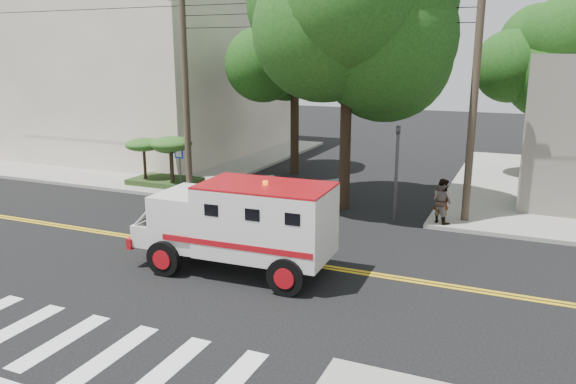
% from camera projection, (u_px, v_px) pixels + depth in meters
% --- Properties ---
extents(ground, '(100.00, 100.00, 0.00)m').
position_uv_depth(ground, '(235.00, 253.00, 17.80)').
color(ground, black).
rests_on(ground, ground).
extents(sidewalk_nw, '(17.00, 17.00, 0.15)m').
position_uv_depth(sidewalk_nw, '(149.00, 154.00, 35.02)').
color(sidewalk_nw, gray).
rests_on(sidewalk_nw, ground).
extents(building_left, '(16.00, 14.00, 10.00)m').
position_uv_depth(building_left, '(133.00, 70.00, 35.92)').
color(building_left, '#BCAF9B').
rests_on(building_left, sidewalk_nw).
extents(utility_pole_left, '(0.28, 0.28, 9.00)m').
position_uv_depth(utility_pole_left, '(186.00, 93.00, 24.23)').
color(utility_pole_left, '#382D23').
rests_on(utility_pole_left, ground).
extents(utility_pole_right, '(0.28, 0.28, 9.00)m').
position_uv_depth(utility_pole_right, '(474.00, 102.00, 19.81)').
color(utility_pole_right, '#382D23').
rests_on(utility_pole_right, ground).
extents(tree_main, '(6.08, 5.70, 9.85)m').
position_uv_depth(tree_main, '(357.00, 25.00, 20.86)').
color(tree_main, black).
rests_on(tree_main, ground).
extents(tree_left, '(4.48, 4.20, 7.70)m').
position_uv_depth(tree_left, '(299.00, 63.00, 27.96)').
color(tree_left, black).
rests_on(tree_left, ground).
extents(tree_right, '(4.80, 4.50, 8.20)m').
position_uv_depth(tree_right, '(552.00, 55.00, 26.98)').
color(tree_right, black).
rests_on(tree_right, ground).
extents(traffic_signal, '(0.15, 0.18, 3.60)m').
position_uv_depth(traffic_signal, '(397.00, 163.00, 20.79)').
color(traffic_signal, '#3F3F42').
rests_on(traffic_signal, ground).
extents(accessibility_sign, '(0.45, 0.10, 2.02)m').
position_uv_depth(accessibility_sign, '(180.00, 163.00, 25.36)').
color(accessibility_sign, '#3F3F42').
rests_on(accessibility_sign, ground).
extents(palm_planter, '(3.52, 2.63, 2.36)m').
position_uv_depth(palm_planter, '(163.00, 153.00, 26.18)').
color(palm_planter, '#1E3314').
rests_on(palm_planter, sidewalk_nw).
extents(armored_truck, '(5.91, 2.54, 2.66)m').
position_uv_depth(armored_truck, '(241.00, 222.00, 15.92)').
color(armored_truck, silver).
rests_on(armored_truck, ground).
extents(pedestrian_a, '(0.67, 0.57, 1.57)m').
position_uv_depth(pedestrian_a, '(441.00, 202.00, 20.35)').
color(pedestrian_a, gray).
rests_on(pedestrian_a, sidewalk_ne).
extents(pedestrian_b, '(1.01, 0.97, 1.64)m').
position_uv_depth(pedestrian_b, '(442.00, 201.00, 20.33)').
color(pedestrian_b, gray).
rests_on(pedestrian_b, sidewalk_ne).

